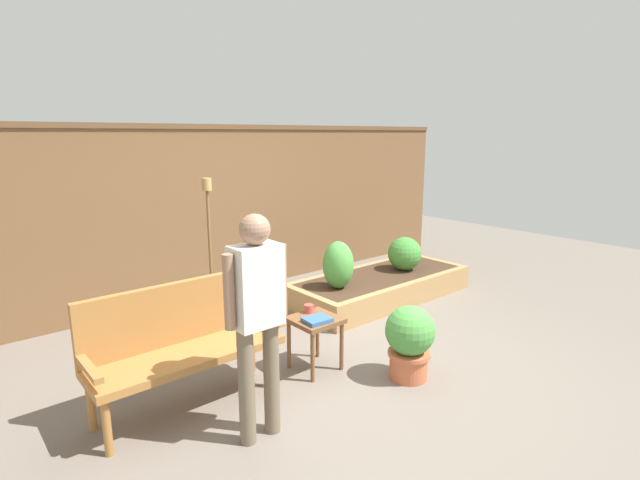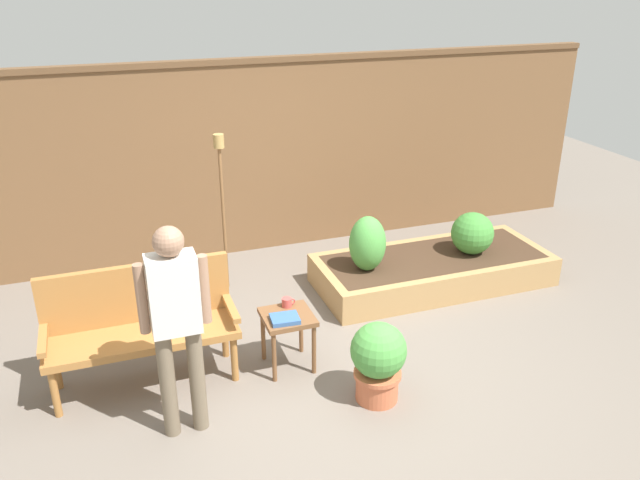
{
  "view_description": "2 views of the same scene",
  "coord_description": "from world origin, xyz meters",
  "px_view_note": "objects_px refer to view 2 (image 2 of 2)",
  "views": [
    {
      "loc": [
        -2.83,
        -2.85,
        2.05
      ],
      "look_at": [
        0.36,
        0.92,
        0.95
      ],
      "focal_mm": 26.92,
      "sensor_mm": 36.0,
      "label": 1
    },
    {
      "loc": [
        -1.57,
        -4.08,
        3.04
      ],
      "look_at": [
        0.11,
        0.6,
        0.89
      ],
      "focal_mm": 35.84,
      "sensor_mm": 36.0,
      "label": 2
    }
  ],
  "objects_px": {
    "garden_bench": "(140,318)",
    "tiki_torch": "(221,184)",
    "person_by_bench": "(176,315)",
    "shrub_far_corner": "(472,233)",
    "shrub_near_bench": "(367,244)",
    "cup_on_table": "(287,302)",
    "side_table": "(288,324)",
    "book_on_table": "(285,319)",
    "potted_boxwood": "(378,359)"
  },
  "relations": [
    {
      "from": "shrub_far_corner",
      "to": "tiki_torch",
      "type": "xyz_separation_m",
      "value": [
        -2.43,
        0.68,
        0.59
      ]
    },
    {
      "from": "cup_on_table",
      "to": "shrub_near_bench",
      "type": "xyz_separation_m",
      "value": [
        1.04,
        0.75,
        0.06
      ]
    },
    {
      "from": "cup_on_table",
      "to": "tiki_torch",
      "type": "height_order",
      "value": "tiki_torch"
    },
    {
      "from": "cup_on_table",
      "to": "shrub_far_corner",
      "type": "bearing_deg",
      "value": 18.79
    },
    {
      "from": "book_on_table",
      "to": "shrub_near_bench",
      "type": "xyz_separation_m",
      "value": [
        1.13,
        0.97,
        0.08
      ]
    },
    {
      "from": "cup_on_table",
      "to": "shrub_far_corner",
      "type": "xyz_separation_m",
      "value": [
        2.21,
        0.75,
        -0.0
      ]
    },
    {
      "from": "potted_boxwood",
      "to": "shrub_near_bench",
      "type": "xyz_separation_m",
      "value": [
        0.57,
        1.53,
        0.22
      ]
    },
    {
      "from": "cup_on_table",
      "to": "book_on_table",
      "type": "xyz_separation_m",
      "value": [
        -0.08,
        -0.21,
        -0.02
      ]
    },
    {
      "from": "potted_boxwood",
      "to": "person_by_bench",
      "type": "distance_m",
      "value": 1.54
    },
    {
      "from": "garden_bench",
      "to": "side_table",
      "type": "distance_m",
      "value": 1.15
    },
    {
      "from": "garden_bench",
      "to": "cup_on_table",
      "type": "bearing_deg",
      "value": -5.06
    },
    {
      "from": "side_table",
      "to": "person_by_bench",
      "type": "relative_size",
      "value": 0.31
    },
    {
      "from": "shrub_far_corner",
      "to": "tiki_torch",
      "type": "height_order",
      "value": "tiki_torch"
    },
    {
      "from": "side_table",
      "to": "potted_boxwood",
      "type": "distance_m",
      "value": 0.82
    },
    {
      "from": "book_on_table",
      "to": "shrub_near_bench",
      "type": "height_order",
      "value": "shrub_near_bench"
    },
    {
      "from": "cup_on_table",
      "to": "potted_boxwood",
      "type": "relative_size",
      "value": 0.18
    },
    {
      "from": "cup_on_table",
      "to": "potted_boxwood",
      "type": "distance_m",
      "value": 0.92
    },
    {
      "from": "book_on_table",
      "to": "tiki_torch",
      "type": "xyz_separation_m",
      "value": [
        -0.13,
        1.64,
        0.6
      ]
    },
    {
      "from": "potted_boxwood",
      "to": "tiki_torch",
      "type": "xyz_separation_m",
      "value": [
        -0.68,
        2.2,
        0.75
      ]
    },
    {
      "from": "book_on_table",
      "to": "tiki_torch",
      "type": "distance_m",
      "value": 1.76
    },
    {
      "from": "garden_bench",
      "to": "person_by_bench",
      "type": "distance_m",
      "value": 0.86
    },
    {
      "from": "cup_on_table",
      "to": "potted_boxwood",
      "type": "bearing_deg",
      "value": -58.86
    },
    {
      "from": "shrub_far_corner",
      "to": "tiki_torch",
      "type": "bearing_deg",
      "value": 164.44
    },
    {
      "from": "person_by_bench",
      "to": "cup_on_table",
      "type": "bearing_deg",
      "value": 34.02
    },
    {
      "from": "book_on_table",
      "to": "potted_boxwood",
      "type": "xyz_separation_m",
      "value": [
        0.55,
        -0.56,
        -0.15
      ]
    },
    {
      "from": "cup_on_table",
      "to": "person_by_bench",
      "type": "bearing_deg",
      "value": -145.98
    },
    {
      "from": "cup_on_table",
      "to": "potted_boxwood",
      "type": "height_order",
      "value": "potted_boxwood"
    },
    {
      "from": "shrub_near_bench",
      "to": "person_by_bench",
      "type": "xyz_separation_m",
      "value": [
        -1.99,
        -1.39,
        0.36
      ]
    },
    {
      "from": "cup_on_table",
      "to": "person_by_bench",
      "type": "height_order",
      "value": "person_by_bench"
    },
    {
      "from": "garden_bench",
      "to": "tiki_torch",
      "type": "xyz_separation_m",
      "value": [
        0.94,
        1.33,
        0.56
      ]
    },
    {
      "from": "person_by_bench",
      "to": "shrub_far_corner",
      "type": "bearing_deg",
      "value": 23.79
    },
    {
      "from": "garden_bench",
      "to": "person_by_bench",
      "type": "xyz_separation_m",
      "value": [
        0.2,
        -0.74,
        0.39
      ]
    },
    {
      "from": "garden_bench",
      "to": "shrub_near_bench",
      "type": "relative_size",
      "value": 2.61
    },
    {
      "from": "garden_bench",
      "to": "cup_on_table",
      "type": "relative_size",
      "value": 12.73
    },
    {
      "from": "shrub_near_bench",
      "to": "book_on_table",
      "type": "bearing_deg",
      "value": -139.33
    },
    {
      "from": "shrub_far_corner",
      "to": "book_on_table",
      "type": "bearing_deg",
      "value": -157.17
    },
    {
      "from": "side_table",
      "to": "book_on_table",
      "type": "height_order",
      "value": "book_on_table"
    },
    {
      "from": "book_on_table",
      "to": "garden_bench",
      "type": "bearing_deg",
      "value": 168.43
    },
    {
      "from": "garden_bench",
      "to": "shrub_near_bench",
      "type": "distance_m",
      "value": 2.29
    },
    {
      "from": "garden_bench",
      "to": "cup_on_table",
      "type": "xyz_separation_m",
      "value": [
        1.15,
        -0.1,
        -0.03
      ]
    },
    {
      "from": "potted_boxwood",
      "to": "person_by_bench",
      "type": "relative_size",
      "value": 0.41
    },
    {
      "from": "side_table",
      "to": "shrub_far_corner",
      "type": "bearing_deg",
      "value": 21.45
    },
    {
      "from": "garden_bench",
      "to": "cup_on_table",
      "type": "distance_m",
      "value": 1.16
    },
    {
      "from": "tiki_torch",
      "to": "shrub_far_corner",
      "type": "bearing_deg",
      "value": -15.56
    },
    {
      "from": "potted_boxwood",
      "to": "shrub_near_bench",
      "type": "bearing_deg",
      "value": 69.37
    },
    {
      "from": "garden_bench",
      "to": "book_on_table",
      "type": "relative_size",
      "value": 6.54
    },
    {
      "from": "person_by_bench",
      "to": "tiki_torch",
      "type": "bearing_deg",
      "value": 70.33
    },
    {
      "from": "tiki_torch",
      "to": "person_by_bench",
      "type": "bearing_deg",
      "value": -109.67
    },
    {
      "from": "book_on_table",
      "to": "tiki_torch",
      "type": "relative_size",
      "value": 0.14
    },
    {
      "from": "shrub_far_corner",
      "to": "tiki_torch",
      "type": "distance_m",
      "value": 2.58
    }
  ]
}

